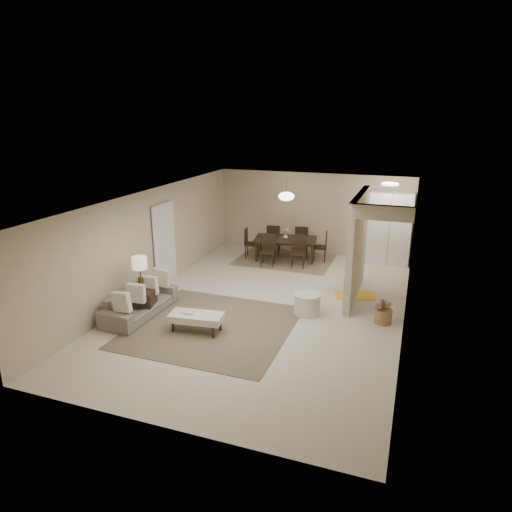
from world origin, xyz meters
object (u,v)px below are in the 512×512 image
at_px(ottoman_bench, 196,318).
at_px(dining_table, 285,249).
at_px(round_pouf, 307,304).
at_px(sofa, 140,303).
at_px(side_table, 143,303).
at_px(pantry_cabinet, 390,229).
at_px(wicker_basket, 383,316).

relative_size(ottoman_bench, dining_table, 0.61).
height_order(ottoman_bench, round_pouf, round_pouf).
relative_size(sofa, dining_table, 1.07).
xyz_separation_m(sofa, side_table, (0.05, 0.03, -0.00)).
bearing_deg(sofa, round_pouf, -68.41).
bearing_deg(ottoman_bench, round_pouf, 32.80).
distance_m(pantry_cabinet, sofa, 7.37).
xyz_separation_m(sofa, wicker_basket, (5.03, 1.37, -0.13)).
distance_m(round_pouf, dining_table, 3.90).
distance_m(sofa, side_table, 0.06).
bearing_deg(round_pouf, sofa, -159.38).
xyz_separation_m(sofa, dining_table, (1.88, 4.87, 0.03)).
height_order(round_pouf, dining_table, dining_table).
bearing_deg(dining_table, pantry_cabinet, 2.82).
distance_m(wicker_basket, dining_table, 4.71).
relative_size(sofa, side_table, 3.46).
bearing_deg(pantry_cabinet, side_table, -130.79).
relative_size(pantry_cabinet, wicker_basket, 5.80).
bearing_deg(side_table, sofa, -148.09).
bearing_deg(round_pouf, wicker_basket, 3.08).
height_order(side_table, wicker_basket, side_table).
relative_size(pantry_cabinet, side_table, 3.69).
xyz_separation_m(pantry_cabinet, side_table, (-4.75, -5.50, -0.77)).
relative_size(sofa, ottoman_bench, 1.76).
height_order(sofa, dining_table, dining_table).
bearing_deg(dining_table, wicker_basket, -57.94).
bearing_deg(ottoman_bench, dining_table, 78.94).
height_order(ottoman_bench, wicker_basket, ottoman_bench).
bearing_deg(pantry_cabinet, ottoman_bench, -119.33).
bearing_deg(sofa, pantry_cabinet, -39.97).
xyz_separation_m(ottoman_bench, dining_table, (0.36, 5.17, 0.02)).
height_order(ottoman_bench, side_table, side_table).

